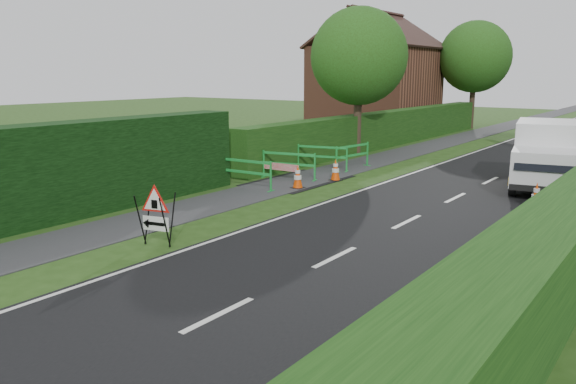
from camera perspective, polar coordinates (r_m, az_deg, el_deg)
The scene contains 18 objects.
ground at distance 10.33m, azimuth -21.35°, elevation -10.10°, with size 120.00×120.00×0.00m, color #214012.
footpath at distance 41.70m, azimuth 20.55°, elevation 6.07°, with size 2.00×90.00×0.02m, color #2D2D30.
hedge_west_far at distance 30.29m, azimuth 10.04°, elevation 4.69°, with size 1.00×24.00×1.80m, color #14380F.
house_west at distance 39.46m, azimuth 8.83°, elevation 10.60°, with size 7.50×7.40×7.88m.
tree_nw at distance 26.34m, azimuth 7.23°, elevation 13.49°, with size 4.40×4.40×6.70m.
tree_fw at distance 41.06m, azimuth 18.46°, elevation 12.89°, with size 4.80×4.80×7.24m.
triangle_sign at distance 12.54m, azimuth -13.48°, elevation -1.86°, with size 0.98×0.98×1.17m.
works_van at distance 20.26m, azimuth 24.66°, elevation 3.54°, with size 2.77×5.03×2.17m.
traffic_cone_0 at distance 17.02m, azimuth 23.90°, elevation -0.41°, with size 0.38×0.38×0.79m.
traffic_cone_2 at distance 21.76m, azimuth 26.66°, elevation 1.84°, with size 0.38×0.38×0.79m.
traffic_cone_3 at distance 18.51m, azimuth 1.00°, elevation 1.55°, with size 0.38×0.38×0.79m.
traffic_cone_4 at distance 19.93m, azimuth 4.85°, elevation 2.26°, with size 0.38×0.38×0.79m.
ped_barrier_0 at distance 18.51m, azimuth -4.32°, elevation 2.27°, with size 2.08×0.48×1.00m.
ped_barrier_1 at distance 20.13m, azimuth 0.08°, elevation 3.08°, with size 2.09×0.79×1.00m.
ped_barrier_2 at distance 22.00m, azimuth 3.49°, elevation 3.82°, with size 2.08×0.85×1.00m.
ped_barrier_3 at distance 22.44m, azimuth 6.57°, elevation 3.93°, with size 0.63×2.09×1.00m.
redwhite_plank at distance 20.21m, azimuth -0.72°, elevation 1.30°, with size 1.50×0.04×0.25m, color red.
hatchback_car at distance 30.05m, azimuth 24.73°, elevation 4.86°, with size 1.40×3.47×1.18m, color silver.
Camera 1 is at (8.24, -4.98, 3.73)m, focal length 35.00 mm.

